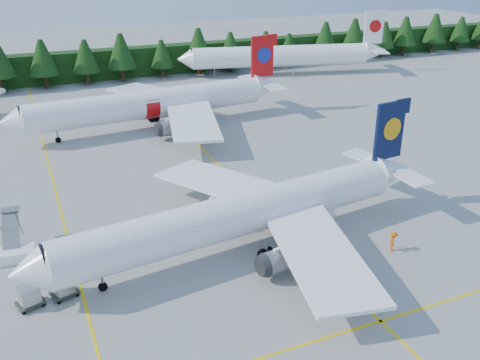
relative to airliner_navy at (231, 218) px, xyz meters
name	(u,v)px	position (x,y,z in m)	size (l,w,h in m)	color
ground	(273,296)	(0.49, -7.68, -3.43)	(320.00, 320.00, 0.00)	#999893
taxi_stripe_a	(63,220)	(-13.51, 12.32, -3.43)	(0.25, 120.00, 0.01)	yellow
taxi_stripe_b	(243,188)	(6.49, 12.32, -3.43)	(0.25, 120.00, 0.01)	yellow
taxi_stripe_cross	(311,343)	(0.49, -13.68, -3.43)	(80.00, 0.25, 0.01)	yellow
treeline_hedge	(97,65)	(0.49, 74.32, -0.43)	(220.00, 4.00, 6.00)	black
airliner_navy	(231,218)	(0.00, 0.00, 0.00)	(39.18, 32.04, 11.42)	white
airliner_red	(145,105)	(1.54, 37.99, 0.31)	(42.82, 35.10, 12.45)	white
airliner_far_right	(275,56)	(36.10, 63.49, 0.62)	(43.76, 13.82, 12.93)	white
airstairs	(12,251)	(-18.44, 6.45, -2.69)	(3.99, 5.42, 3.43)	white
service_truck	(305,214)	(8.51, 1.45, -2.11)	(5.89, 4.06, 2.68)	white
uld_pair	(47,290)	(-16.11, -1.39, -2.39)	(4.95, 2.38, 1.55)	#313627
crew_a	(298,262)	(4.12, -5.17, -2.64)	(0.58, 0.38, 1.60)	orange
crew_b	(327,254)	(7.06, -5.07, -2.58)	(0.83, 0.65, 1.72)	#FF4305
crew_c	(393,241)	(13.65, -5.76, -2.48)	(0.79, 0.54, 1.91)	#E85704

